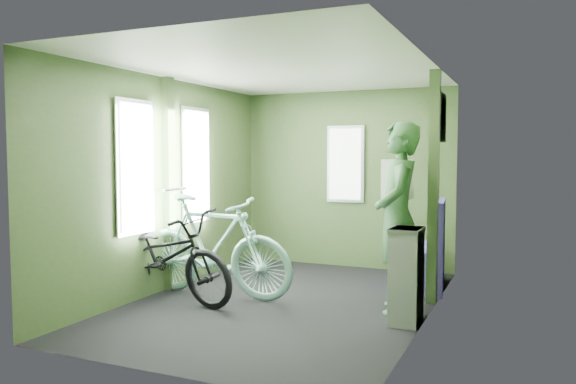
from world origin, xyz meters
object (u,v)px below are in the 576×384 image
Objects in this scene: bicycle_mint at (213,297)px; passenger at (398,217)px; bicycle_black at (166,300)px; waste_box at (406,276)px; bench_seat at (422,262)px.

passenger is at bearing -81.31° from bicycle_mint.
waste_box reaches higher than bicycle_black.
bicycle_black is 0.99× the size of passenger.
bicycle_black is at bearing -90.42° from passenger.
bench_seat is at bearing -54.71° from bicycle_mint.
waste_box is 0.85× the size of bench_seat.
bench_seat is at bearing -42.08° from bicycle_black.
bicycle_mint is 2.06m from waste_box.
bicycle_black is at bearing -175.17° from waste_box.
bicycle_mint is 2.13× the size of waste_box.
bicycle_black is 2.43m from waste_box.
waste_box is (2.02, -0.10, 0.42)m from bicycle_mint.
bicycle_mint is (0.36, 0.30, 0.00)m from bicycle_black.
passenger is (2.22, 0.55, 0.89)m from bicycle_black.
waste_box reaches higher than bicycle_mint.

